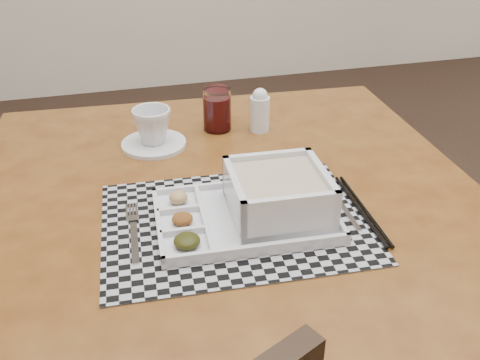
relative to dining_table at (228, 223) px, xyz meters
name	(u,v)px	position (x,y,z in m)	size (l,w,h in m)	color
floor	(376,332)	(0.55, 0.22, -0.68)	(5.00, 5.00, 0.00)	black
dining_table	(228,223)	(0.00, 0.00, 0.00)	(1.08, 1.08, 0.76)	#50260E
placemat	(234,222)	(-0.01, -0.11, 0.08)	(0.47, 0.35, 0.00)	#9999A0
serving_tray	(267,202)	(0.05, -0.12, 0.12)	(0.33, 0.24, 0.09)	silver
fork	(133,230)	(-0.20, -0.10, 0.08)	(0.03, 0.19, 0.00)	#BBBBC2
spoon	(333,191)	(0.20, -0.07, 0.08)	(0.04, 0.18, 0.01)	#BBBBC2
chopsticks	(362,209)	(0.22, -0.14, 0.08)	(0.03, 0.24, 0.01)	black
saucer	(154,144)	(-0.12, 0.24, 0.08)	(0.15, 0.15, 0.01)	silver
cup	(152,126)	(-0.12, 0.24, 0.13)	(0.09, 0.09, 0.08)	silver
juice_glass	(217,111)	(0.05, 0.29, 0.13)	(0.07, 0.07, 0.11)	white
creamer_bottle	(260,111)	(0.15, 0.26, 0.13)	(0.05, 0.05, 0.11)	silver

